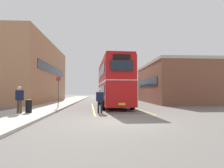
% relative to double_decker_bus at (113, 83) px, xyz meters
% --- Properties ---
extents(ground_plane, '(135.60, 135.60, 0.00)m').
position_rel_double_decker_bus_xyz_m(ground_plane, '(-0.14, 4.45, -2.51)').
color(ground_plane, '#66605B').
extents(sidewalk_left, '(4.00, 57.60, 0.14)m').
position_rel_double_decker_bus_xyz_m(sidewalk_left, '(-6.64, 6.85, -2.44)').
color(sidewalk_left, '#B2ADA3').
rests_on(sidewalk_left, ground).
extents(brick_building_left, '(5.64, 19.08, 8.55)m').
position_rel_double_decker_bus_xyz_m(brick_building_left, '(-11.02, 8.66, 1.76)').
color(brick_building_left, '#AD7A56').
rests_on(brick_building_left, ground).
extents(depot_building_right, '(7.63, 13.46, 5.60)m').
position_rel_double_decker_bus_xyz_m(depot_building_right, '(9.11, 7.31, 0.29)').
color(depot_building_right, brown).
rests_on(depot_building_right, ground).
extents(double_decker_bus, '(3.30, 10.89, 4.75)m').
position_rel_double_decker_bus_xyz_m(double_decker_bus, '(0.00, 0.00, 0.00)').
color(double_decker_bus, black).
rests_on(double_decker_bus, ground).
extents(single_deck_bus, '(2.75, 9.31, 3.02)m').
position_rel_double_decker_bus_xyz_m(single_deck_bus, '(2.30, 18.76, -0.87)').
color(single_deck_bus, black).
rests_on(single_deck_bus, ground).
extents(pedestrian_boarding, '(0.57, 0.39, 1.81)m').
position_rel_double_decker_bus_xyz_m(pedestrian_boarding, '(-1.35, -5.79, -1.45)').
color(pedestrian_boarding, black).
rests_on(pedestrian_boarding, ground).
extents(pedestrian_waiting_near, '(0.56, 0.40, 1.80)m').
position_rel_double_decker_bus_xyz_m(pedestrian_waiting_near, '(-6.68, -6.93, -1.32)').
color(pedestrian_waiting_near, '#473828').
rests_on(pedestrian_waiting_near, sidewalk_left).
extents(litter_bin, '(0.44, 0.44, 0.91)m').
position_rel_double_decker_bus_xyz_m(litter_bin, '(-6.22, -6.51, -1.92)').
color(litter_bin, black).
rests_on(litter_bin, sidewalk_left).
extents(bus_stop_sign, '(0.44, 0.08, 2.85)m').
position_rel_double_decker_bus_xyz_m(bus_stop_sign, '(-5.23, -1.91, -0.67)').
color(bus_stop_sign, '#4C4C51').
rests_on(bus_stop_sign, sidewalk_left).
extents(bay_marking_yellow, '(4.97, 13.01, 0.01)m').
position_rel_double_decker_bus_xyz_m(bay_marking_yellow, '(0.05, -1.97, -2.51)').
color(bay_marking_yellow, gold).
rests_on(bay_marking_yellow, ground).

